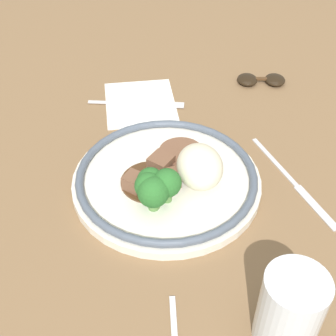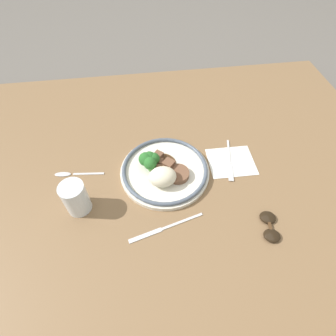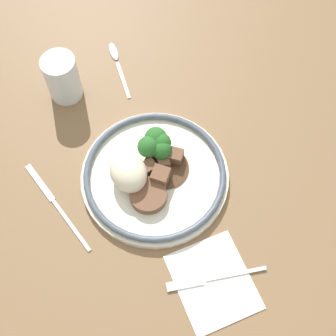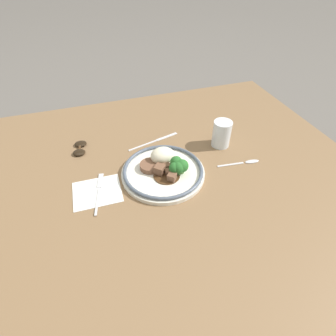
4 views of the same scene
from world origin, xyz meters
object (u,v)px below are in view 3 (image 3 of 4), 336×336
(fork, at_px, (207,279))
(knife, at_px, (55,203))
(juice_glass, at_px, (63,79))
(spoon, at_px, (116,58))
(plate, at_px, (152,171))

(fork, distance_m, knife, 0.31)
(juice_glass, xyz_separation_m, spoon, (0.04, -0.13, -0.04))
(plate, xyz_separation_m, fork, (-0.22, -0.01, -0.02))
(plate, distance_m, juice_glass, 0.27)
(spoon, bearing_deg, juice_glass, 114.94)
(fork, xyz_separation_m, knife, (0.24, 0.20, -0.00))
(juice_glass, xyz_separation_m, fork, (-0.48, -0.10, -0.04))
(fork, relative_size, knife, 0.83)
(fork, distance_m, spoon, 0.52)
(spoon, bearing_deg, plate, 179.01)
(knife, bearing_deg, spoon, -54.10)
(plate, distance_m, knife, 0.19)
(plate, height_order, fork, plate)
(plate, bearing_deg, fork, -177.76)
(juice_glass, height_order, knife, juice_glass)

